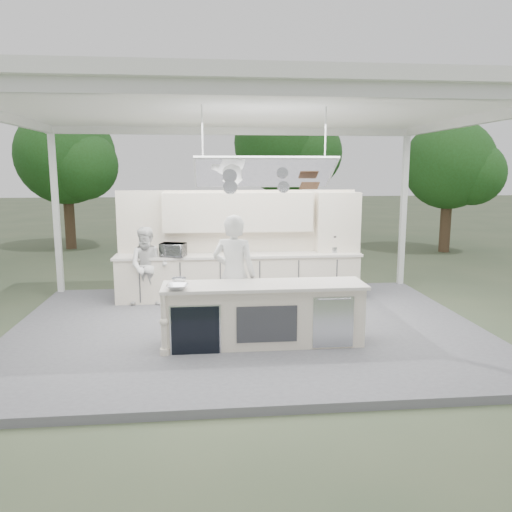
{
  "coord_description": "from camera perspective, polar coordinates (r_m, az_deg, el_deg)",
  "views": [
    {
      "loc": [
        -0.67,
        -8.28,
        2.78
      ],
      "look_at": [
        0.21,
        0.4,
        1.28
      ],
      "focal_mm": 35.0,
      "sensor_mm": 36.0,
      "label": 1
    }
  ],
  "objects": [
    {
      "name": "bowl_small",
      "position": [
        7.8,
        -8.79,
        -2.74
      ],
      "size": [
        0.27,
        0.27,
        0.07
      ],
      "primitive_type": "imported",
      "rotation": [
        0.0,
        0.0,
        0.2
      ],
      "color": "silver",
      "rests_on": "demo_island"
    },
    {
      "name": "sous_chef",
      "position": [
        10.07,
        -12.21,
        -1.18
      ],
      "size": [
        0.78,
        0.62,
        1.57
      ],
      "primitive_type": "imported",
      "rotation": [
        0.0,
        0.0,
        -0.03
      ],
      "color": "silver",
      "rests_on": "stage_deck"
    },
    {
      "name": "stage_deck",
      "position": [
        8.74,
        -1.09,
        -8.36
      ],
      "size": [
        8.0,
        6.0,
        0.12
      ],
      "primitive_type": "cube",
      "color": "slate",
      "rests_on": "ground"
    },
    {
      "name": "back_counter",
      "position": [
        10.43,
        -1.95,
        -2.3
      ],
      "size": [
        5.08,
        0.72,
        0.95
      ],
      "color": "beige",
      "rests_on": "stage_deck"
    },
    {
      "name": "tent",
      "position": [
        8.34,
        -1.14,
        16.18
      ],
      "size": [
        8.2,
        6.2,
        3.86
      ],
      "color": "white",
      "rests_on": "ground"
    },
    {
      "name": "ground",
      "position": [
        8.76,
        -1.09,
        -8.73
      ],
      "size": [
        90.0,
        90.0,
        0.0
      ],
      "primitive_type": "plane",
      "color": "#4D543A",
      "rests_on": "ground"
    },
    {
      "name": "toaster_oven",
      "position": [
        10.12,
        -9.47,
        0.7
      ],
      "size": [
        0.56,
        0.45,
        0.27
      ],
      "primitive_type": "imported",
      "rotation": [
        0.0,
        0.0,
        -0.26
      ],
      "color": "#B9BBC0",
      "rests_on": "back_counter"
    },
    {
      "name": "head_chef",
      "position": [
        8.1,
        -2.51,
        -2.17
      ],
      "size": [
        0.83,
        0.68,
        1.97
      ],
      "primitive_type": "imported",
      "rotation": [
        0.0,
        0.0,
        2.82
      ],
      "color": "silver",
      "rests_on": "stage_deck"
    },
    {
      "name": "tree_cluster",
      "position": [
        18.06,
        -4.23,
        11.37
      ],
      "size": [
        19.55,
        9.4,
        5.85
      ],
      "color": "#493424",
      "rests_on": "ground"
    },
    {
      "name": "back_wall_unit",
      "position": [
        10.52,
        0.36,
        3.2
      ],
      "size": [
        5.05,
        0.48,
        2.25
      ],
      "color": "beige",
      "rests_on": "stage_deck"
    },
    {
      "name": "demo_island",
      "position": [
        7.73,
        0.78,
        -6.64
      ],
      "size": [
        3.1,
        0.79,
        0.95
      ],
      "color": "beige",
      "rests_on": "stage_deck"
    },
    {
      "name": "bowl_large",
      "position": [
        7.33,
        -8.98,
        -3.52
      ],
      "size": [
        0.35,
        0.35,
        0.08
      ],
      "primitive_type": "imported",
      "rotation": [
        0.0,
        0.0,
        -0.12
      ],
      "color": "silver",
      "rests_on": "demo_island"
    }
  ]
}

